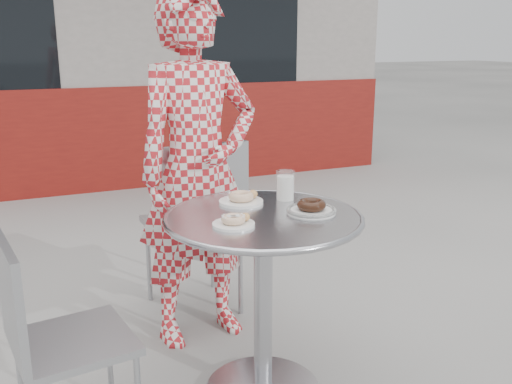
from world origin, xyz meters
name	(u,v)px	position (x,y,z in m)	size (l,w,h in m)	color
storefront	(77,35)	(0.00, 5.56, 1.49)	(6.02, 4.55, 3.00)	gray
bistro_table	(263,261)	(0.00, -0.02, 0.59)	(0.77, 0.77, 0.78)	silver
chair_far	(194,258)	(-0.02, 0.85, 0.29)	(0.48, 0.48, 0.94)	#A2A4A9
chair_left	(74,384)	(-0.74, -0.04, 0.25)	(0.44, 0.44, 0.81)	#A2A4A9
seated_person	(198,171)	(-0.07, 0.57, 0.84)	(0.61, 0.40, 1.67)	#B31B22
plate_far	(242,199)	(-0.01, 0.17, 0.80)	(0.18, 0.18, 0.05)	white
plate_near	(234,221)	(-0.15, -0.09, 0.80)	(0.15, 0.15, 0.04)	white
plate_checker	(311,209)	(0.19, -0.06, 0.80)	(0.19, 0.19, 0.05)	white
milk_cup	(285,186)	(0.18, 0.14, 0.84)	(0.08, 0.08, 0.12)	white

